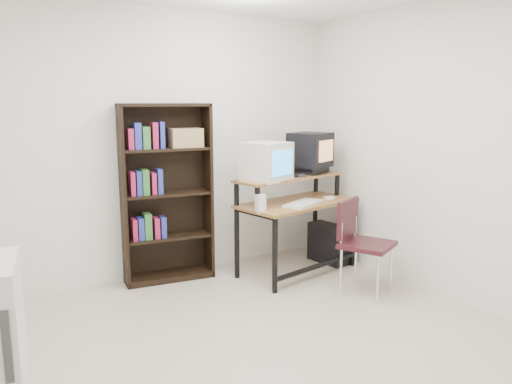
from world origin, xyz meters
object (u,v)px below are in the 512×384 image
crt_monitor (266,161)px  pc_tower (328,243)px  computer_desk (296,205)px  crt_tv (310,150)px  bookshelf (166,191)px  school_chair (360,236)px

crt_monitor → pc_tower: size_ratio=1.11×
computer_desk → crt_monitor: (-0.33, 0.05, 0.46)m
crt_tv → bookshelf: bookshelf is taller
school_chair → bookshelf: bookshelf is taller
crt_tv → school_chair: crt_tv is taller
computer_desk → pc_tower: size_ratio=2.95×
pc_tower → crt_tv: bearing=142.1°
crt_tv → bookshelf: size_ratio=0.29×
crt_tv → school_chair: 1.17m
crt_monitor → bookshelf: bookshelf is taller
pc_tower → school_chair: bearing=-118.9°
computer_desk → crt_monitor: size_ratio=2.66×
crt_tv → school_chair: (-0.13, -0.93, -0.70)m
bookshelf → crt_monitor: bearing=-18.7°
crt_monitor → pc_tower: 1.25m
crt_monitor → school_chair: (0.49, -0.82, -0.63)m
crt_monitor → computer_desk: bearing=-27.8°
crt_tv → computer_desk: bearing=-173.7°
crt_tv → bookshelf: (-1.49, 0.32, -0.35)m
crt_tv → bookshelf: bearing=145.2°
computer_desk → crt_monitor: bearing=160.8°
computer_desk → school_chair: (0.16, -0.77, -0.17)m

